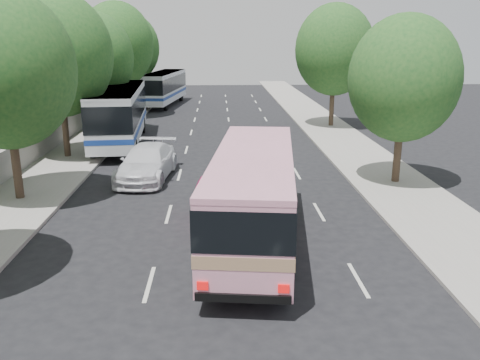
{
  "coord_description": "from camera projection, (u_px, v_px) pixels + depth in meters",
  "views": [
    {
      "loc": [
        0.16,
        -15.37,
        6.89
      ],
      "look_at": [
        0.95,
        3.26,
        1.6
      ],
      "focal_mm": 38.0,
      "sensor_mm": 36.0,
      "label": 1
    }
  ],
  "objects": [
    {
      "name": "pink_bus",
      "position": [
        254.0,
        188.0,
        17.0
      ],
      "size": [
        3.72,
        10.27,
        3.2
      ],
      "rotation": [
        0.0,
        0.0,
        -0.12
      ],
      "color": "pink",
      "rests_on": "ground"
    },
    {
      "name": "tree_left_d",
      "position": [
        95.0,
        55.0,
        35.85
      ],
      "size": [
        5.52,
        5.52,
        8.6
      ],
      "color": "#38281E",
      "rests_on": "ground"
    },
    {
      "name": "tree_right_far",
      "position": [
        336.0,
        47.0,
        38.35
      ],
      "size": [
        6.0,
        6.0,
        9.35
      ],
      "color": "#38281E",
      "rests_on": "ground"
    },
    {
      "name": "taxi_roof_sign",
      "position": [
        219.0,
        177.0,
        19.24
      ],
      "size": [
        0.56,
        0.21,
        0.18
      ],
      "primitive_type": "cube",
      "rotation": [
        0.0,
        0.0,
        0.05
      ],
      "color": "silver",
      "rests_on": "pink_taxi"
    },
    {
      "name": "low_wall",
      "position": [
        68.0,
        126.0,
        35.21
      ],
      "size": [
        0.3,
        90.0,
        1.5
      ],
      "primitive_type": "cube",
      "color": "#9E998E",
      "rests_on": "sidewalk_left"
    },
    {
      "name": "white_pickup",
      "position": [
        147.0,
        163.0,
        25.29
      ],
      "size": [
        2.9,
        5.89,
        1.65
      ],
      "primitive_type": "imported",
      "rotation": [
        0.0,
        0.0,
        -0.11
      ],
      "color": "silver",
      "rests_on": "ground"
    },
    {
      "name": "tour_coach_rear",
      "position": [
        164.0,
        85.0,
        52.14
      ],
      "size": [
        3.82,
        11.39,
        3.34
      ],
      "rotation": [
        0.0,
        0.0,
        -0.13
      ],
      "color": "silver",
      "rests_on": "ground"
    },
    {
      "name": "tree_right_near",
      "position": [
        406.0,
        74.0,
        23.22
      ],
      "size": [
        5.1,
        5.1,
        7.95
      ],
      "color": "#38281E",
      "rests_on": "ground"
    },
    {
      "name": "sidewalk_left",
      "position": [
        95.0,
        137.0,
        35.51
      ],
      "size": [
        4.0,
        90.0,
        0.15
      ],
      "primitive_type": "cube",
      "color": "#9E998E",
      "rests_on": "ground"
    },
    {
      "name": "ground",
      "position": [
        215.0,
        254.0,
        16.65
      ],
      "size": [
        120.0,
        120.0,
        0.0
      ],
      "primitive_type": "plane",
      "color": "black",
      "rests_on": "ground"
    },
    {
      "name": "sidewalk_right",
      "position": [
        336.0,
        136.0,
        36.2
      ],
      "size": [
        4.0,
        90.0,
        0.12
      ],
      "primitive_type": "cube",
      "color": "#9E998E",
      "rests_on": "ground"
    },
    {
      "name": "tree_left_c",
      "position": [
        59.0,
        51.0,
        28.03
      ],
      "size": [
        6.0,
        6.0,
        9.35
      ],
      "color": "#38281E",
      "rests_on": "ground"
    },
    {
      "name": "tree_left_f",
      "position": [
        131.0,
        45.0,
        51.13
      ],
      "size": [
        5.88,
        5.88,
        9.16
      ],
      "color": "#38281E",
      "rests_on": "ground"
    },
    {
      "name": "tour_coach_front",
      "position": [
        120.0,
        111.0,
        33.1
      ],
      "size": [
        3.65,
        12.49,
        3.69
      ],
      "rotation": [
        0.0,
        0.0,
        0.08
      ],
      "color": "silver",
      "rests_on": "ground"
    },
    {
      "name": "tree_left_e",
      "position": [
        117.0,
        42.0,
        43.33
      ],
      "size": [
        6.3,
        6.3,
        9.82
      ],
      "color": "#38281E",
      "rests_on": "ground"
    },
    {
      "name": "tree_left_b",
      "position": [
        5.0,
        64.0,
        20.43
      ],
      "size": [
        5.7,
        5.7,
        8.88
      ],
      "color": "#38281E",
      "rests_on": "ground"
    },
    {
      "name": "pink_taxi",
      "position": [
        219.0,
        200.0,
        19.49
      ],
      "size": [
        2.19,
        4.91,
        1.64
      ],
      "primitive_type": "imported",
      "rotation": [
        0.0,
        0.0,
        0.05
      ],
      "color": "#FF1681",
      "rests_on": "ground"
    }
  ]
}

